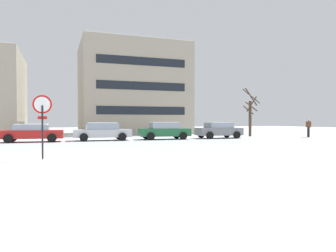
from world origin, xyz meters
The scene contains 10 objects.
ground_plane centered at (0.00, 0.00, 0.00)m, with size 120.00×120.00×0.00m, color white.
road_surface centered at (0.00, 4.00, 0.00)m, with size 80.00×10.00×0.00m.
stop_sign centered at (-0.83, -1.58, 1.86)m, with size 0.76×0.15×2.65m.
parked_car_red centered at (-2.03, 9.96, 0.70)m, with size 4.53×2.15×1.35m.
parked_car_silver centered at (3.16, 9.99, 0.74)m, with size 4.59×2.22×1.44m.
parked_car_green centered at (8.35, 9.80, 0.75)m, with size 4.36×2.14×1.47m.
parked_car_gray centered at (13.53, 9.77, 0.74)m, with size 4.09×2.27×1.45m.
pedestrian_crossing centered at (22.42, 8.35, 1.02)m, with size 0.44×0.40×1.74m.
tree_far_mid centered at (18.06, 11.52, 2.23)m, with size 1.93×1.93×4.85m.
building_far_right centered at (8.57, 22.92, 5.43)m, with size 12.44×10.17×10.86m.
Camera 1 is at (-0.28, -15.48, 1.60)m, focal length 33.64 mm.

